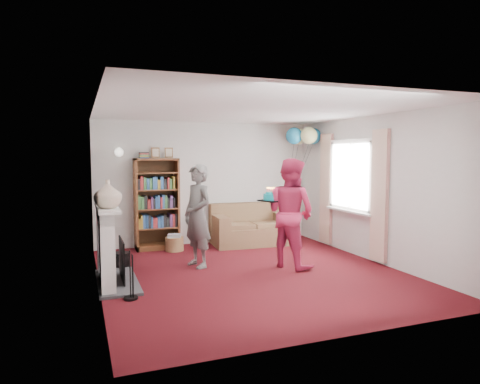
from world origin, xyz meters
name	(u,v)px	position (x,y,z in m)	size (l,w,h in m)	color
ground	(252,273)	(0.00, 0.00, 0.00)	(5.00, 5.00, 0.00)	#37080D
wall_back	(206,183)	(0.00, 2.51, 1.25)	(4.50, 0.02, 2.50)	silver
wall_left	(96,198)	(-2.26, 0.00, 1.25)	(0.02, 5.00, 2.50)	silver
wall_right	(374,189)	(2.26, 0.00, 1.25)	(0.02, 5.00, 2.50)	silver
ceiling	(252,110)	(0.00, 0.00, 2.50)	(4.50, 5.00, 0.01)	white
fireplace	(110,248)	(-2.09, 0.19, 0.51)	(0.55, 1.80, 1.12)	#3F3F42
window_bay	(351,189)	(2.21, 0.60, 1.20)	(0.14, 2.02, 2.20)	white
wall_sconce	(119,152)	(-1.75, 2.36, 1.88)	(0.16, 0.23, 0.16)	gold
bookcase	(156,204)	(-1.07, 2.30, 0.87)	(0.84, 0.42, 1.97)	#472B14
sofa	(250,229)	(0.80, 2.07, 0.32)	(1.57, 0.83, 0.83)	brown
wicker_basket	(174,243)	(-0.80, 1.97, 0.14)	(0.35, 0.35, 0.32)	#A4794C
person_striped	(198,216)	(-0.68, 0.68, 0.84)	(0.61, 0.40, 1.68)	black
person_magenta	(290,213)	(0.74, 0.15, 0.89)	(0.86, 0.67, 1.77)	#B02348
birthday_cake	(273,197)	(0.49, 0.31, 1.14)	(0.37, 0.37, 0.22)	black
balloons	(304,136)	(1.90, 1.84, 2.22)	(0.84, 0.78, 1.75)	#3F3F3F
mantel_vase	(108,194)	(-2.12, -0.15, 1.31)	(0.36, 0.36, 0.38)	beige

